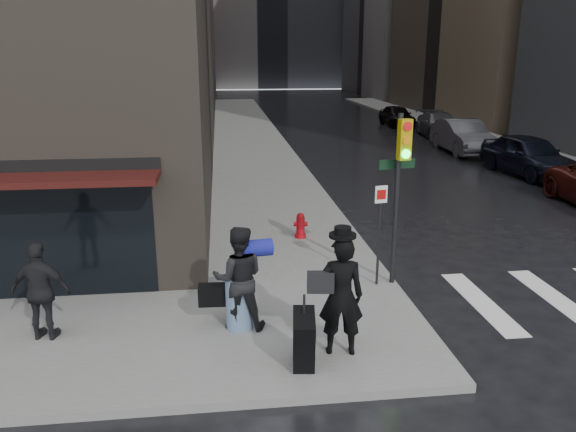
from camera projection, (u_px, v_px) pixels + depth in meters
name	position (u px, v px, depth m)	size (l,w,h in m)	color
ground	(319.00, 336.00, 10.00)	(140.00, 140.00, 0.00)	black
sidewalk_left	(246.00, 131.00, 35.72)	(4.00, 50.00, 0.15)	slate
sidewalk_right	(449.00, 128.00, 37.28)	(3.00, 50.00, 0.15)	slate
man_overcoat	(333.00, 303.00, 8.83)	(1.25, 1.07, 2.18)	black
man_jeans	(238.00, 278.00, 9.75)	(1.34, 0.74, 1.88)	black
man_greycoat	(41.00, 291.00, 9.40)	(1.08, 0.61, 1.73)	black
traffic_light	(398.00, 177.00, 11.26)	(0.88, 0.49, 3.57)	black
fire_hydrant	(300.00, 226.00, 14.81)	(0.38, 0.30, 0.68)	#B70B15
parked_car_1	(529.00, 155.00, 23.02)	(1.97, 4.89, 1.67)	black
parked_car_2	(463.00, 136.00, 28.22)	(1.76, 5.04, 1.66)	#4A4A4F
parked_car_3	(439.00, 125.00, 33.61)	(2.04, 5.02, 1.46)	#454549
parked_car_4	(397.00, 116.00, 38.77)	(1.66, 4.14, 1.41)	black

